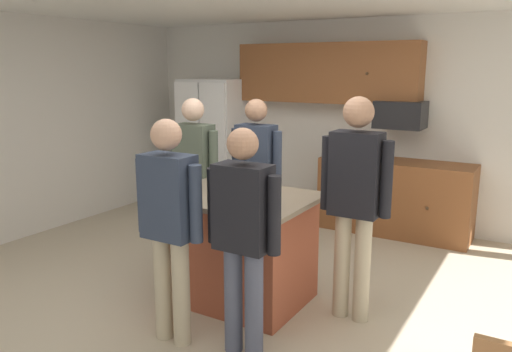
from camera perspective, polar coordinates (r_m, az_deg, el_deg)
The scene contains 18 objects.
floor at distance 4.60m, azimuth -1.13°, elevation -13.62°, with size 7.04×7.04×0.00m, color #B7A88E.
back_wall at distance 6.71m, azimuth 11.62°, elevation 5.97°, with size 6.40×0.10×2.60m, color silver.
side_wall_left at distance 6.47m, azimuth -26.11°, elevation 4.75°, with size 0.10×5.60×2.60m, color silver.
cabinet_run_upper at distance 6.63m, azimuth 7.94°, elevation 11.44°, with size 2.40×0.38×0.75m.
cabinet_run_lower at distance 6.39m, azimuth 15.41°, elevation -2.30°, with size 1.80×0.63×0.90m.
refrigerator at distance 7.31m, azimuth -4.62°, elevation 3.66°, with size 0.86×0.76×1.84m.
microwave_over_range at distance 6.24m, azimuth 15.99°, elevation 6.67°, with size 0.56×0.40×0.32m, color black.
kitchen_island at distance 4.42m, azimuth -2.01°, elevation -8.01°, with size 1.28×0.97×0.94m.
person_host_foreground at distance 3.65m, azimuth -9.76°, elevation -4.64°, with size 0.57×0.22×1.66m.
person_guest_by_door at distance 5.11m, azimuth -6.97°, elevation 0.65°, with size 0.57×0.22×1.70m.
person_elder_center at distance 5.08m, azimuth 0.02°, elevation 0.63°, with size 0.57×0.22×1.70m.
person_guest_right at distance 3.44m, azimuth -1.46°, elevation -6.00°, with size 0.57×0.22×1.62m.
person_guest_left at distance 3.99m, azimuth 11.12°, elevation -1.94°, with size 0.57×0.24×1.79m.
glass_stout_tall at distance 4.43m, azimuth -8.29°, elevation -0.90°, with size 0.07×0.07×0.13m.
glass_pilsner at distance 3.94m, azimuth -0.47°, elevation -2.35°, with size 0.08×0.08×0.14m.
glass_short_whisky at distance 4.09m, azimuth -3.26°, elevation -1.67°, with size 0.06×0.06×0.16m.
tumbler_amber at distance 4.32m, azimuth -1.37°, elevation -0.92°, with size 0.07×0.07×0.16m.
glass_dark_ale at distance 4.46m, azimuth -4.52°, elevation -0.47°, with size 0.07×0.07×0.17m.
Camera 1 is at (2.19, -3.51, 2.00)m, focal length 35.44 mm.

